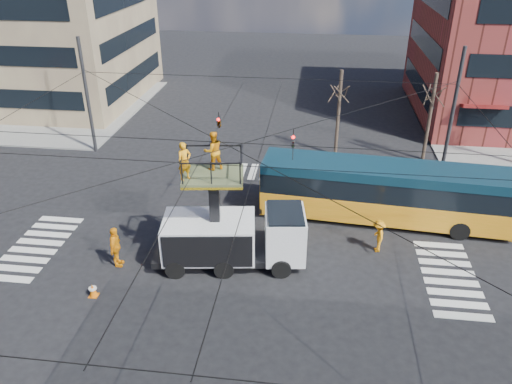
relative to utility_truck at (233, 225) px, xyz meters
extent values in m
plane|color=black|center=(-0.02, 0.06, -2.08)|extent=(120.00, 120.00, 0.00)
cube|color=slate|center=(-21.02, 21.06, -2.02)|extent=(18.00, 18.00, 0.12)
cube|color=black|center=(-13.02, 24.06, 0.25)|extent=(0.12, 13.60, 1.50)
cube|color=black|center=(-13.02, 24.06, 3.59)|extent=(0.12, 13.60, 1.50)
cube|color=black|center=(11.98, 24.06, 0.37)|extent=(0.12, 13.60, 1.58)
cube|color=black|center=(11.98, 24.06, 3.87)|extent=(0.12, 13.60, 1.57)
cylinder|color=#2D2D30|center=(11.98, 12.06, 1.92)|extent=(0.24, 0.24, 8.00)
cylinder|color=#2D2D30|center=(-12.02, 12.06, 1.92)|extent=(0.24, 0.24, 8.00)
cylinder|color=black|center=(-0.02, 12.06, 3.62)|extent=(24.00, 0.03, 0.03)
cylinder|color=black|center=(-0.02, -11.94, 3.62)|extent=(24.00, 0.03, 0.03)
cylinder|color=black|center=(-0.02, 0.06, 3.82)|extent=(24.02, 24.02, 0.03)
cylinder|color=black|center=(-0.02, 0.06, 3.82)|extent=(24.02, 24.02, 0.03)
cylinder|color=black|center=(-0.02, -1.14, 3.52)|extent=(24.00, 0.03, 0.03)
cylinder|color=black|center=(-0.02, 1.26, 3.52)|extent=(24.00, 0.03, 0.03)
cylinder|color=black|center=(-1.22, 0.06, 3.42)|extent=(0.03, 24.00, 0.03)
cylinder|color=black|center=(1.18, 0.06, 3.42)|extent=(0.03, 24.00, 0.03)
imported|color=black|center=(2.48, 3.06, 3.02)|extent=(0.16, 0.20, 1.00)
imported|color=black|center=(-1.52, 5.06, 3.27)|extent=(0.26, 1.24, 0.50)
cylinder|color=#382B21|center=(4.98, 13.56, 0.92)|extent=(0.24, 0.24, 6.00)
cylinder|color=#382B21|center=(10.98, 13.56, 0.92)|extent=(0.24, 0.24, 6.00)
cube|color=black|center=(-0.20, -0.03, -1.53)|extent=(7.23, 3.12, 0.30)
cube|color=silver|center=(2.38, 0.31, -0.53)|extent=(2.11, 2.62, 2.20)
cube|color=black|center=(2.38, 0.31, 0.27)|extent=(1.89, 2.49, 0.80)
cube|color=silver|center=(-1.09, -0.15, -0.63)|extent=(4.50, 3.04, 1.80)
cylinder|color=black|center=(2.33, -0.85, -1.63)|extent=(0.94, 0.47, 0.90)
cylinder|color=black|center=(2.03, 1.43, -1.63)|extent=(0.94, 0.47, 0.90)
cylinder|color=black|center=(-0.24, -1.20, -1.63)|extent=(0.94, 0.47, 0.90)
cylinder|color=black|center=(-0.55, 1.08, -1.63)|extent=(0.94, 0.47, 0.90)
cylinder|color=black|center=(-2.42, -1.49, -1.63)|extent=(0.94, 0.47, 0.90)
cylinder|color=black|center=(-2.73, 0.78, -1.63)|extent=(0.94, 0.47, 0.90)
cube|color=black|center=(-0.79, -0.11, 0.92)|extent=(0.51, 0.51, 3.20)
cube|color=#464F2F|center=(-0.79, -0.11, 2.52)|extent=(2.86, 2.43, 0.12)
cube|color=yellow|center=(-0.79, -0.11, 2.40)|extent=(2.86, 2.43, 0.12)
imported|color=orange|center=(-1.84, -0.75, 3.41)|extent=(0.72, 0.70, 1.66)
imported|color=orange|center=(-0.87, 0.42, 3.45)|extent=(1.07, 1.01, 1.75)
cube|color=orange|center=(7.31, 4.92, -1.13)|extent=(13.13, 3.67, 1.30)
cube|color=black|center=(7.31, 4.92, 0.07)|extent=(13.13, 3.61, 1.10)
cube|color=#0C2735|center=(7.31, 4.92, 0.87)|extent=(13.13, 3.67, 0.50)
cube|color=orange|center=(0.96, 5.45, -0.48)|extent=(0.45, 2.48, 2.80)
cube|color=orange|center=(13.67, 4.39, -0.48)|extent=(0.45, 2.48, 2.80)
cube|color=black|center=(0.91, 5.45, -1.63)|extent=(0.37, 2.60, 0.30)
cube|color=gold|center=(1.06, 5.44, 0.77)|extent=(0.23, 1.60, 0.35)
cylinder|color=black|center=(2.70, 4.12, -1.58)|extent=(1.02, 0.38, 1.00)
cylinder|color=black|center=(2.89, 6.47, -1.58)|extent=(1.02, 0.38, 1.00)
cylinder|color=black|center=(11.09, 3.42, -1.58)|extent=(1.02, 0.38, 1.00)
cylinder|color=black|center=(11.29, 5.77, -1.58)|extent=(1.02, 0.38, 1.00)
cone|color=#D96109|center=(-5.61, -3.23, -1.77)|extent=(0.36, 0.36, 0.62)
imported|color=orange|center=(-5.38, -0.94, -1.06)|extent=(0.61, 1.24, 2.04)
imported|color=orange|center=(6.84, 1.83, -1.23)|extent=(0.71, 1.14, 1.70)
camera|label=1|loc=(3.51, -19.23, 11.95)|focal=35.00mm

